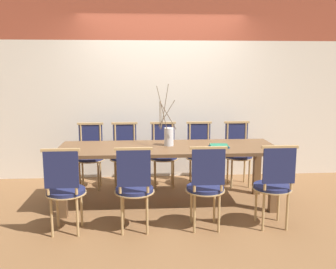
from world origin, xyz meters
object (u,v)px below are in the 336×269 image
object	(u,v)px
chair_far_center	(164,152)
dining_table	(168,154)
chair_near_center	(206,184)
vase_centerpiece	(169,135)
book_stack	(219,146)

from	to	relation	value
chair_far_center	dining_table	bearing A→B (deg)	90.87
chair_near_center	vase_centerpiece	world-z (taller)	vase_centerpiece
dining_table	chair_far_center	world-z (taller)	chair_far_center
chair_far_center	vase_centerpiece	distance (m)	0.81
chair_near_center	chair_far_center	world-z (taller)	same
vase_centerpiece	book_stack	bearing A→B (deg)	-13.78
chair_near_center	book_stack	xyz separation A→B (m)	(0.27, 0.69, 0.26)
chair_far_center	vase_centerpiece	xyz separation A→B (m)	(0.02, -0.71, 0.37)
dining_table	chair_far_center	distance (m)	0.79
vase_centerpiece	book_stack	world-z (taller)	vase_centerpiece
vase_centerpiece	chair_far_center	bearing A→B (deg)	91.90
dining_table	chair_near_center	distance (m)	0.86
chair_near_center	book_stack	size ratio (longest dim) A/B	3.97
chair_far_center	vase_centerpiece	bearing A→B (deg)	91.90
dining_table	vase_centerpiece	size ratio (longest dim) A/B	3.54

